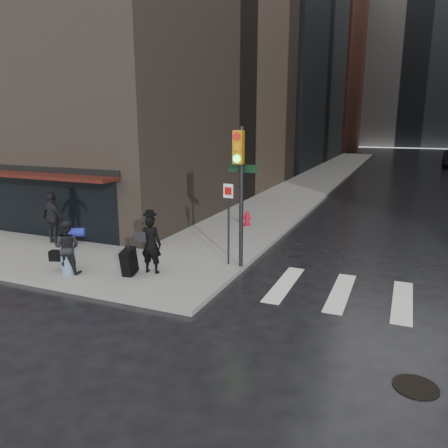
{
  "coord_description": "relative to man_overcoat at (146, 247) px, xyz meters",
  "views": [
    {
      "loc": [
        6.53,
        -10.71,
        4.66
      ],
      "look_at": [
        1.05,
        2.26,
        1.3
      ],
      "focal_mm": 35.0,
      "sensor_mm": 36.0,
      "label": 1
    }
  ],
  "objects": [
    {
      "name": "sidewalk_left",
      "position": [
        0.48,
        27.09,
        -0.9
      ],
      "size": [
        4.0,
        50.0,
        0.15
      ],
      "primitive_type": "cube",
      "color": "slate",
      "rests_on": "ground"
    },
    {
      "name": "fire_hydrant",
      "position": [
        0.69,
        6.91,
        -0.54
      ],
      "size": [
        0.37,
        0.28,
        0.65
      ],
      "rotation": [
        0.0,
        0.0,
        0.12
      ],
      "color": "#B60B22",
      "rests_on": "ground"
    },
    {
      "name": "ground",
      "position": [
        0.48,
        0.09,
        -0.97
      ],
      "size": [
        140.0,
        140.0,
        0.0
      ],
      "primitive_type": "plane",
      "color": "black",
      "rests_on": "ground"
    },
    {
      "name": "man_jeans",
      "position": [
        -2.19,
        -0.92,
        -0.0
      ],
      "size": [
        1.19,
        0.83,
        1.64
      ],
      "rotation": [
        0.0,
        0.0,
        3.45
      ],
      "color": "black",
      "rests_on": "ground"
    },
    {
      "name": "bldg_distant",
      "position": [
        6.48,
        78.09,
        15.03
      ],
      "size": [
        40.0,
        12.0,
        32.0
      ],
      "primitive_type": "cube",
      "color": "slate",
      "rests_on": "ground"
    },
    {
      "name": "traffic_light",
      "position": [
        2.33,
        1.6,
        1.97
      ],
      "size": [
        1.08,
        0.51,
        4.33
      ],
      "rotation": [
        0.0,
        0.0,
        -0.07
      ],
      "color": "black",
      "rests_on": "ground"
    },
    {
      "name": "crosswalk",
      "position": [
        7.98,
        1.09,
        -0.97
      ],
      "size": [
        8.5,
        3.0,
        0.01
      ],
      "color": "silver",
      "rests_on": "ground"
    },
    {
      "name": "bldg_left_far",
      "position": [
        -12.52,
        62.09,
        12.03
      ],
      "size": [
        22.0,
        20.0,
        26.0
      ],
      "primitive_type": "cube",
      "color": "#592E1E",
      "rests_on": "ground"
    },
    {
      "name": "bldg_left_mid",
      "position": [
        -12.52,
        38.09,
        16.03
      ],
      "size": [
        22.0,
        24.0,
        34.0
      ],
      "primitive_type": "cube",
      "color": "slate",
      "rests_on": "ground"
    },
    {
      "name": "man_overcoat",
      "position": [
        0.0,
        0.0,
        0.0
      ],
      "size": [
        1.02,
        1.09,
        1.97
      ],
      "rotation": [
        0.0,
        0.0,
        3.26
      ],
      "color": "black",
      "rests_on": "ground"
    },
    {
      "name": "man_greycoat",
      "position": [
        -5.02,
        1.49,
        0.14
      ],
      "size": [
        1.21,
        0.71,
        1.93
      ],
      "rotation": [
        0.0,
        0.0,
        2.92
      ],
      "color": "black",
      "rests_on": "ground"
    },
    {
      "name": "storefront",
      "position": [
        -6.52,
        1.99,
        0.85
      ],
      "size": [
        8.4,
        1.11,
        2.83
      ],
      "color": "black",
      "rests_on": "ground"
    }
  ]
}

